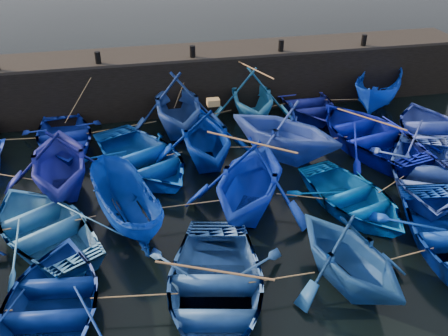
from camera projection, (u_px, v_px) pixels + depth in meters
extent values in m
plane|color=black|center=(247.00, 241.00, 14.88)|extent=(120.00, 120.00, 0.00)
cube|color=black|center=(191.00, 80.00, 23.09)|extent=(26.00, 2.50, 2.50)
cube|color=black|center=(190.00, 52.00, 22.43)|extent=(26.00, 2.50, 0.12)
cylinder|color=black|center=(98.00, 58.00, 20.78)|extent=(0.24, 0.24, 0.50)
cylinder|color=black|center=(193.00, 51.00, 21.52)|extent=(0.24, 0.24, 0.50)
cylinder|color=black|center=(281.00, 46.00, 22.25)|extent=(0.24, 0.24, 0.50)
cylinder|color=black|center=(364.00, 40.00, 22.98)|extent=(0.24, 0.24, 0.50)
imported|color=#0C2196|center=(64.00, 137.00, 19.73)|extent=(3.83, 4.97, 0.95)
imported|color=navy|center=(177.00, 104.00, 20.64)|extent=(4.27, 4.93, 2.55)
imported|color=#2676C2|center=(252.00, 95.00, 21.70)|extent=(4.35, 4.89, 2.35)
imported|color=navy|center=(306.00, 103.00, 22.70)|extent=(3.43, 4.77, 0.99)
imported|color=#0936C9|center=(379.00, 90.00, 22.86)|extent=(4.45, 4.99, 1.89)
imported|color=navy|center=(59.00, 160.00, 16.66)|extent=(4.23, 4.83, 2.43)
imported|color=#043997|center=(142.00, 158.00, 18.14)|extent=(5.66, 6.40, 1.10)
imported|color=#002693|center=(206.00, 135.00, 18.39)|extent=(3.84, 4.44, 2.32)
imported|color=blue|center=(285.00, 129.00, 18.72)|extent=(6.04, 6.06, 2.42)
imported|color=#000A89|center=(368.00, 133.00, 19.76)|extent=(5.25, 6.50, 1.19)
imported|color=#2D43B7|center=(437.00, 134.00, 19.70)|extent=(5.16, 6.45, 1.19)
imported|color=blue|center=(44.00, 225.00, 14.70)|extent=(5.52, 6.05, 1.03)
imported|color=#022E92|center=(125.00, 205.00, 15.09)|extent=(2.68, 4.43, 1.61)
imported|color=#0B2DD2|center=(250.00, 178.00, 15.59)|extent=(5.88, 6.13, 2.49)
imported|color=#004CA2|center=(353.00, 198.00, 16.05)|extent=(4.24, 5.14, 0.92)
imported|color=#29489E|center=(428.00, 173.00, 17.18)|extent=(6.11, 6.78, 1.16)
imported|color=navy|center=(52.00, 305.00, 11.97)|extent=(4.14, 5.34, 1.02)
imported|color=#23508F|center=(214.00, 288.00, 12.42)|extent=(4.82, 5.96, 1.09)
imported|color=navy|center=(349.00, 254.00, 12.84)|extent=(4.28, 4.65, 2.04)
cube|color=olive|center=(213.00, 102.00, 17.79)|extent=(0.44, 0.34, 0.24)
cylinder|color=tan|center=(11.00, 139.00, 19.42)|extent=(2.17, 0.25, 0.04)
cylinder|color=tan|center=(122.00, 127.00, 20.35)|extent=(2.84, 0.59, 0.04)
cylinder|color=tan|center=(215.00, 114.00, 21.51)|extent=(1.54, 0.51, 0.04)
cylinder|color=tan|center=(279.00, 105.00, 22.34)|extent=(0.86, 0.24, 0.04)
cylinder|color=tan|center=(342.00, 100.00, 22.86)|extent=(1.58, 0.31, 0.04)
cylinder|color=tan|center=(7.00, 175.00, 17.08)|extent=(1.91, 1.04, 0.04)
cylinder|color=tan|center=(103.00, 167.00, 17.57)|extent=(0.98, 0.78, 0.04)
cylinder|color=tan|center=(174.00, 154.00, 18.42)|extent=(0.60, 0.18, 0.04)
cylinder|color=tan|center=(245.00, 147.00, 18.88)|extent=(1.20, 0.26, 0.04)
cylinder|color=tan|center=(327.00, 139.00, 19.42)|extent=(1.75, 0.13, 0.04)
cylinder|color=tan|center=(403.00, 135.00, 19.75)|extent=(0.85, 0.67, 0.04)
cylinder|color=tan|center=(85.00, 218.00, 14.95)|extent=(0.62, 0.15, 0.04)
cylinder|color=tan|center=(189.00, 204.00, 15.58)|extent=(2.09, 0.05, 0.04)
cylinder|color=tan|center=(301.00, 196.00, 15.98)|extent=(1.50, 0.68, 0.04)
cylinder|color=tan|center=(392.00, 184.00, 16.60)|extent=(1.32, 0.77, 0.04)
cylinder|color=tan|center=(135.00, 296.00, 12.19)|extent=(2.11, 0.33, 0.04)
cylinder|color=tan|center=(282.00, 277.00, 12.75)|extent=(1.76, 0.04, 0.04)
cylinder|color=tan|center=(407.00, 255.00, 13.50)|extent=(1.77, 0.26, 0.04)
cylinder|color=tan|center=(82.00, 93.00, 20.76)|extent=(1.67, 1.08, 2.09)
cylinder|color=tan|center=(184.00, 83.00, 21.79)|extent=(1.04, 0.53, 2.09)
cylinder|color=tan|center=(263.00, 75.00, 22.66)|extent=(1.69, 0.05, 2.09)
cylinder|color=tan|center=(290.00, 72.00, 22.98)|extent=(1.03, 0.23, 2.09)
cylinder|color=tan|center=(365.00, 68.00, 23.55)|extent=(0.41, 0.12, 2.08)
cylinder|color=#99724C|center=(252.00, 68.00, 21.09)|extent=(1.08, 2.84, 0.06)
cylinder|color=#99724C|center=(371.00, 119.00, 19.44)|extent=(1.77, 2.49, 0.06)
cylinder|color=#99724C|center=(251.00, 142.00, 14.95)|extent=(2.34, 1.97, 0.06)
cylinder|color=#99724C|center=(214.00, 271.00, 12.13)|extent=(2.74, 1.32, 0.06)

